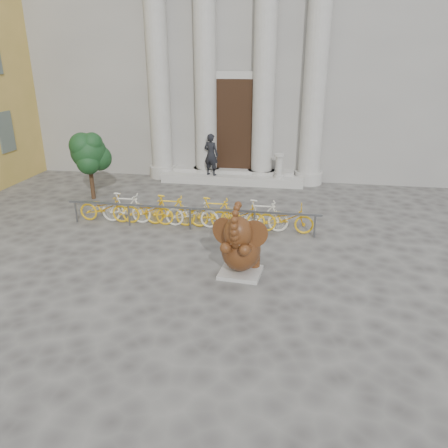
% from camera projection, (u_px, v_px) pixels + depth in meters
% --- Properties ---
extents(ground, '(80.00, 80.00, 0.00)m').
position_uv_depth(ground, '(172.00, 291.00, 10.10)').
color(ground, '#474442').
rests_on(ground, ground).
extents(classical_building, '(22.00, 10.70, 12.00)m').
position_uv_depth(classical_building, '(250.00, 36.00, 21.67)').
color(classical_building, gray).
rests_on(classical_building, ground).
extents(entrance_steps, '(6.00, 1.20, 0.36)m').
position_uv_depth(entrance_steps, '(232.00, 178.00, 18.68)').
color(entrance_steps, '#A8A59E').
rests_on(entrance_steps, ground).
extents(elephant_statue, '(1.34, 1.52, 2.01)m').
position_uv_depth(elephant_statue, '(241.00, 248.00, 10.56)').
color(elephant_statue, '#A8A59E').
rests_on(elephant_statue, ground).
extents(bike_rack, '(8.00, 0.53, 1.00)m').
position_uv_depth(bike_rack, '(192.00, 212.00, 13.71)').
color(bike_rack, slate).
rests_on(bike_rack, ground).
extents(tree, '(1.45, 1.32, 2.52)m').
position_uv_depth(tree, '(89.00, 153.00, 15.95)').
color(tree, '#332114').
rests_on(tree, ground).
extents(pedestrian, '(0.73, 0.59, 1.74)m').
position_uv_depth(pedestrian, '(211.00, 155.00, 18.18)').
color(pedestrian, black).
rests_on(pedestrian, entrance_steps).
extents(balustrade_post, '(0.41, 0.41, 1.00)m').
position_uv_depth(balustrade_post, '(279.00, 167.00, 17.86)').
color(balustrade_post, '#A8A59E').
rests_on(balustrade_post, entrance_steps).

